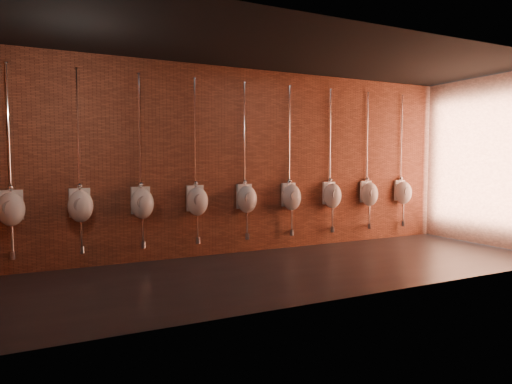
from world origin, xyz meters
TOP-DOWN VIEW (x-y plane):
  - ground at (0.00, 0.00)m, footprint 8.50×8.50m
  - room_shell at (0.00, 0.00)m, footprint 8.54×3.04m
  - urinal_0 at (-3.78, 1.37)m, footprint 0.41×0.37m
  - urinal_1 at (-2.88, 1.37)m, footprint 0.41×0.37m
  - urinal_2 at (-1.98, 1.37)m, footprint 0.41×0.37m
  - urinal_3 at (-1.08, 1.37)m, footprint 0.41×0.37m
  - urinal_4 at (-0.18, 1.37)m, footprint 0.41×0.37m
  - urinal_5 at (0.72, 1.37)m, footprint 0.41×0.37m
  - urinal_6 at (1.62, 1.37)m, footprint 0.41×0.37m
  - urinal_7 at (2.52, 1.37)m, footprint 0.41×0.37m
  - urinal_8 at (3.42, 1.37)m, footprint 0.41×0.37m

SIDE VIEW (x-z plane):
  - ground at x=0.00m, z-range 0.00..0.00m
  - urinal_0 at x=-3.78m, z-range -0.40..2.31m
  - urinal_1 at x=-2.88m, z-range -0.40..2.31m
  - urinal_2 at x=-1.98m, z-range -0.40..2.31m
  - urinal_3 at x=-1.08m, z-range -0.40..2.31m
  - urinal_4 at x=-0.18m, z-range -0.40..2.31m
  - urinal_5 at x=0.72m, z-range -0.40..2.31m
  - urinal_6 at x=1.62m, z-range -0.40..2.31m
  - urinal_7 at x=2.52m, z-range -0.40..2.31m
  - urinal_8 at x=3.42m, z-range -0.40..2.31m
  - room_shell at x=0.00m, z-range 0.40..3.62m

